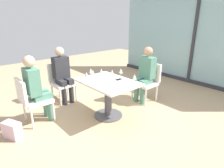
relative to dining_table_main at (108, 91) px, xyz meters
The scene contains 19 objects.
ground_plane 0.52m from the dining_table_main, ahead, with size 12.00×12.00×0.00m, color tan.
window_wall_backdrop 3.27m from the dining_table_main, 90.00° to the left, with size 5.10×0.10×2.70m.
dining_table_main is the anchor object (origin of this frame).
chair_front_left 1.39m from the dining_table_main, 120.39° to the right, with size 0.46×0.50×0.87m.
chair_near_window 1.20m from the dining_table_main, 90.00° to the left, with size 0.46×0.51×0.87m.
chair_side_end 1.35m from the dining_table_main, 166.54° to the right, with size 0.50×0.46×0.87m.
person_front_left 1.31m from the dining_table_main, 122.82° to the right, with size 0.34×0.39×1.26m.
person_near_window 1.11m from the dining_table_main, 90.00° to the left, with size 0.34×0.39×1.26m.
person_side_end 1.26m from the dining_table_main, 165.37° to the right, with size 0.39×0.34×1.26m.
wine_glass_0 0.42m from the dining_table_main, behind, with size 0.07×0.07×0.18m.
wine_glass_1 0.48m from the dining_table_main, 92.31° to the left, with size 0.07×0.07×0.18m.
wine_glass_2 0.54m from the dining_table_main, 166.44° to the right, with size 0.07×0.07×0.18m.
wine_glass_3 0.46m from the dining_table_main, 152.72° to the right, with size 0.07×0.07×0.18m.
wine_glass_4 0.38m from the dining_table_main, 110.30° to the left, with size 0.07×0.07×0.18m.
wine_glass_5 0.60m from the dining_table_main, 30.88° to the left, with size 0.07×0.07×0.18m.
wine_glass_6 0.52m from the dining_table_main, 127.95° to the right, with size 0.07×0.07×0.18m.
coffee_cup 0.42m from the dining_table_main, 157.10° to the left, with size 0.08×0.08×0.09m, color white.
cell_phone_on_table 0.31m from the dining_table_main, 73.63° to the left, with size 0.07×0.14×0.01m, color black.
handbag_0 1.75m from the dining_table_main, 105.81° to the right, with size 0.30×0.16×0.28m, color beige.
Camera 1 is at (2.59, -2.16, 1.87)m, focal length 30.35 mm.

